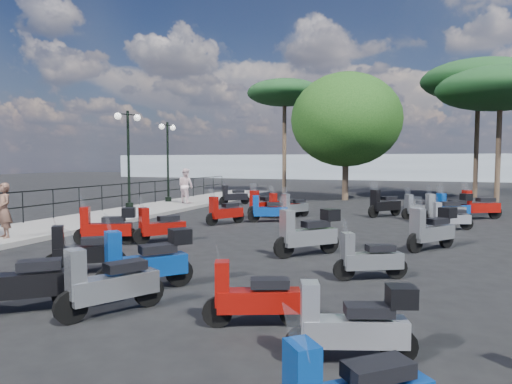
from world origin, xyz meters
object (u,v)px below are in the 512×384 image
(scooter_11, at_px, (253,298))
(pine_2, at_px, (285,93))
(scooter_19, at_px, (443,211))
(scooter_24, at_px, (450,218))
(pine_0, at_px, (479,80))
(scooter_12, at_px, (268,210))
(pedestrian_far, at_px, (186,186))
(scooter_1, at_px, (83,252))
(lamp_post_2, at_px, (168,156))
(scooter_3, at_px, (225,212))
(lamp_post_1, at_px, (128,153))
(scooter_10, at_px, (20,282))
(scooter_2, at_px, (106,227))
(scooter_16, at_px, (369,259))
(scooter_17, at_px, (308,233))
(pine_1, at_px, (501,89))
(broadleaf_tree, at_px, (346,120))
(scooter_15, at_px, (353,325))
(scooter_4, at_px, (234,196))
(scooter_5, at_px, (109,284))
(woman, at_px, (4,210))
(scooter_20, at_px, (419,208))
(scooter_7, at_px, (160,227))
(scooter_9, at_px, (263,205))
(scooter_25, at_px, (453,207))
(scooter_6, at_px, (146,261))
(scooter_18, at_px, (432,230))
(scooter_14, at_px, (294,207))
(scooter_8, at_px, (283,207))
(scooter_13, at_px, (384,205))

(scooter_11, relative_size, pine_2, 0.18)
(scooter_19, bearing_deg, scooter_24, 160.98)
(pine_0, bearing_deg, scooter_12, -118.73)
(pedestrian_far, height_order, scooter_1, pedestrian_far)
(lamp_post_2, bearing_deg, scooter_3, -38.77)
(lamp_post_1, height_order, scooter_10, lamp_post_1)
(pedestrian_far, bearing_deg, scooter_2, 126.32)
(scooter_16, bearing_deg, scooter_17, 14.28)
(scooter_11, xyz_separation_m, pine_1, (5.93, 22.44, 5.78))
(scooter_2, relative_size, broadleaf_tree, 0.21)
(lamp_post_1, height_order, scooter_15, lamp_post_1)
(pedestrian_far, height_order, scooter_19, pedestrian_far)
(scooter_4, relative_size, scooter_16, 0.97)
(scooter_16, bearing_deg, scooter_5, 106.72)
(woman, bearing_deg, pine_1, 72.90)
(scooter_1, distance_m, scooter_20, 13.17)
(lamp_post_2, relative_size, scooter_7, 3.03)
(scooter_17, bearing_deg, scooter_1, 83.32)
(scooter_9, relative_size, broadleaf_tree, 0.23)
(scooter_1, distance_m, scooter_9, 10.09)
(scooter_11, relative_size, scooter_25, 0.98)
(woman, relative_size, scooter_5, 1.01)
(scooter_1, xyz_separation_m, scooter_15, (5.75, -2.25, 0.01))
(scooter_6, xyz_separation_m, broadleaf_tree, (0.24, 19.78, 4.09))
(woman, xyz_separation_m, scooter_1, (4.49, -2.03, -0.47))
(scooter_6, distance_m, scooter_18, 7.42)
(scooter_2, height_order, pine_2, pine_2)
(scooter_2, height_order, scooter_18, scooter_18)
(woman, relative_size, scooter_25, 1.07)
(scooter_3, xyz_separation_m, scooter_4, (-2.56, 6.80, 0.00))
(scooter_6, height_order, pine_1, pine_1)
(scooter_16, relative_size, pine_2, 0.17)
(scooter_20, bearing_deg, lamp_post_1, 61.27)
(pine_0, bearing_deg, pine_2, -179.15)
(lamp_post_2, xyz_separation_m, pine_1, (16.38, 7.47, 3.68))
(lamp_post_2, xyz_separation_m, scooter_10, (6.95, -15.66, -2.03))
(scooter_1, relative_size, scooter_2, 0.85)
(scooter_7, relative_size, scooter_11, 0.97)
(scooter_14, bearing_deg, scooter_18, 164.85)
(scooter_11, height_order, scooter_24, scooter_11)
(scooter_25, bearing_deg, scooter_8, 63.07)
(scooter_25, distance_m, pine_1, 11.33)
(pedestrian_far, height_order, scooter_24, pedestrian_far)
(scooter_13, bearing_deg, scooter_17, 120.85)
(scooter_19, bearing_deg, scooter_4, 44.17)
(scooter_10, bearing_deg, lamp_post_2, -15.96)
(scooter_13, bearing_deg, lamp_post_2, 30.04)
(lamp_post_1, xyz_separation_m, scooter_19, (13.11, 0.67, -2.15))
(scooter_17, bearing_deg, scooter_6, 105.74)
(scooter_5, relative_size, pine_2, 0.19)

